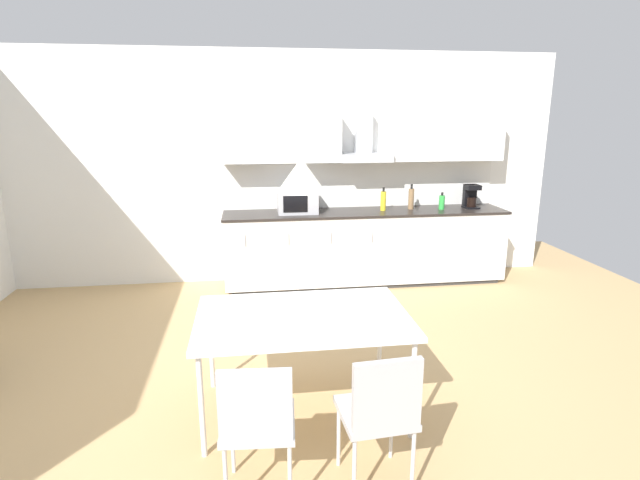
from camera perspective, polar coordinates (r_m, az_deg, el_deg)
The scene contains 14 objects.
ground_plane at distance 4.24m, azimuth -4.30°, elevation -15.75°, with size 9.35×7.87×0.02m, color tan.
wall_back at distance 6.38m, azimuth -6.18°, elevation 8.09°, with size 7.48×0.10×2.87m, color white.
kitchen_counter at distance 6.36m, azimuth 5.18°, elevation -0.76°, with size 3.53×0.66×0.93m.
backsplash_tile at distance 6.50m, azimuth 4.72°, elevation 6.29°, with size 3.51×0.02×0.56m, color silver.
upper_wall_cabinets at distance 6.29m, azimuth 5.15°, elevation 11.65°, with size 3.51×0.40×0.61m.
microwave at distance 6.09m, azimuth -2.61°, elevation 4.42°, with size 0.48×0.35×0.28m.
coffee_maker at distance 6.70m, azimuth 16.84°, elevation 4.81°, with size 0.18×0.19×0.30m.
bottle_green at distance 6.51m, azimuth 13.74°, elevation 4.23°, with size 0.07×0.07×0.21m.
bottle_brown at distance 6.44m, azimuth 10.37°, elevation 4.69°, with size 0.07×0.07×0.31m.
bottle_yellow at distance 6.29m, azimuth 7.24°, elevation 4.49°, with size 0.07×0.07×0.29m.
dining_table at distance 3.54m, azimuth -2.00°, elevation -9.19°, with size 1.48×0.96×0.75m.
chair_near_right at distance 2.93m, azimuth 6.91°, elevation -18.52°, with size 0.43×0.43×0.87m.
chair_near_left at distance 2.85m, azimuth -7.19°, elevation -19.55°, with size 0.43×0.43×0.87m.
pendant_lamp at distance 3.27m, azimuth -2.15°, elevation 7.44°, with size 0.32×0.32×0.22m, color silver.
Camera 1 is at (-0.21, -3.67, 2.11)m, focal length 28.00 mm.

